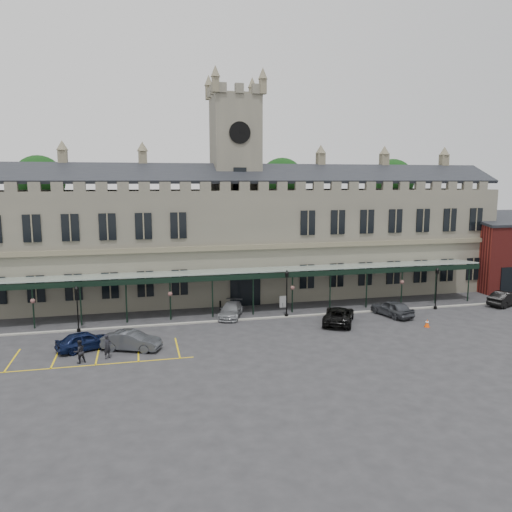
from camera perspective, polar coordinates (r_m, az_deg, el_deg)
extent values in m
plane|color=#262629|center=(42.57, 1.87, -9.20)|extent=(140.00, 140.00, 0.00)
cube|color=#5C594C|center=(56.56, -2.32, 1.48)|extent=(60.00, 10.00, 12.00)
cube|color=brown|center=(51.50, -1.23, 1.00)|extent=(60.00, 0.35, 0.50)
cube|color=black|center=(53.68, -1.86, 9.44)|extent=(60.00, 4.77, 2.20)
cube|color=black|center=(58.59, -2.84, 9.37)|extent=(60.00, 4.77, 2.20)
cube|color=black|center=(52.33, -1.23, -3.66)|extent=(3.20, 0.18, 3.80)
cube|color=#5C594C|center=(56.16, -2.35, 6.55)|extent=(5.00, 5.00, 22.00)
cylinder|color=silver|center=(53.84, -1.87, 13.92)|extent=(2.20, 0.12, 2.20)
cylinder|color=black|center=(53.77, -1.85, 13.92)|extent=(2.30, 0.04, 2.30)
cube|color=black|center=(53.61, -1.84, 8.59)|extent=(1.40, 0.12, 2.80)
cube|color=#8C9E93|center=(50.07, -0.79, -1.65)|extent=(50.00, 4.00, 0.40)
cube|color=black|center=(48.20, -0.27, -2.35)|extent=(50.00, 0.18, 0.50)
cube|color=maroon|center=(69.19, 27.07, 0.18)|extent=(12.00, 8.00, 8.00)
cube|color=gray|center=(47.66, 0.14, -7.17)|extent=(60.00, 0.40, 0.12)
cylinder|color=#332314|center=(65.49, -23.18, 1.77)|extent=(0.70, 0.70, 12.00)
sphere|color=black|center=(65.12, -23.55, 7.89)|extent=(6.00, 6.00, 6.00)
cylinder|color=#332314|center=(67.13, 2.94, 2.60)|extent=(0.70, 0.70, 12.00)
sphere|color=black|center=(66.76, 2.98, 8.59)|extent=(6.00, 6.00, 6.00)
cylinder|color=#332314|center=(73.20, 15.07, 2.82)|extent=(0.70, 0.70, 12.00)
sphere|color=black|center=(72.86, 15.29, 8.30)|extent=(6.00, 6.00, 6.00)
cylinder|color=black|center=(46.49, -19.61, -8.00)|extent=(0.32, 0.32, 0.26)
cylinder|color=black|center=(46.06, -19.71, -6.05)|extent=(0.11, 0.11, 3.53)
cube|color=black|center=(45.64, -19.83, -3.74)|extent=(0.25, 0.25, 0.35)
cone|color=black|center=(45.57, -19.85, -3.36)|extent=(0.39, 0.39, 0.26)
cylinder|color=black|center=(48.42, 3.51, -6.82)|extent=(0.36, 0.36, 0.30)
cylinder|color=black|center=(47.96, 3.53, -4.69)|extent=(0.12, 0.12, 4.00)
cube|color=black|center=(47.51, 3.55, -2.17)|extent=(0.28, 0.28, 0.40)
cone|color=black|center=(47.45, 3.56, -1.75)|extent=(0.44, 0.44, 0.30)
cylinder|color=black|center=(54.49, 19.80, -5.58)|extent=(0.34, 0.34, 0.28)
cylinder|color=black|center=(54.11, 19.90, -3.79)|extent=(0.11, 0.11, 3.75)
cube|color=black|center=(53.73, 20.01, -1.69)|extent=(0.26, 0.26, 0.38)
cone|color=black|center=(53.67, 20.03, -1.35)|extent=(0.41, 0.41, 0.28)
cube|color=#E74707|center=(47.77, 18.95, -7.66)|extent=(0.39, 0.39, 0.04)
cone|color=#E74707|center=(47.68, 18.97, -7.27)|extent=(0.45, 0.45, 0.72)
cylinder|color=silver|center=(47.66, 18.97, -7.15)|extent=(0.30, 0.30, 0.10)
cylinder|color=black|center=(51.97, 3.08, -5.62)|extent=(0.06, 0.06, 0.51)
cube|color=silver|center=(51.88, 3.08, -5.24)|extent=(0.71, 0.07, 1.22)
cylinder|color=black|center=(50.93, -4.11, -5.65)|extent=(0.17, 0.17, 0.97)
cylinder|color=black|center=(52.68, 2.87, -5.25)|extent=(0.15, 0.15, 0.82)
imported|color=#0C1435|center=(41.37, -18.94, -9.14)|extent=(4.69, 3.29, 1.48)
imported|color=#383B40|center=(40.34, -14.05, -9.37)|extent=(4.79, 3.18, 1.49)
imported|color=gray|center=(48.32, -2.90, -6.19)|extent=(3.37, 5.06, 1.36)
imported|color=black|center=(46.82, 9.43, -6.69)|extent=(4.76, 6.03, 1.52)
imported|color=#383B40|center=(50.33, 15.29, -5.76)|extent=(3.00, 4.96, 1.58)
imported|color=black|center=(58.73, 26.64, -4.36)|extent=(4.92, 3.24, 1.53)
imported|color=black|center=(38.93, -16.62, -9.88)|extent=(0.76, 0.79, 1.83)
imported|color=black|center=(38.67, -19.53, -10.25)|extent=(1.03, 0.96, 1.70)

